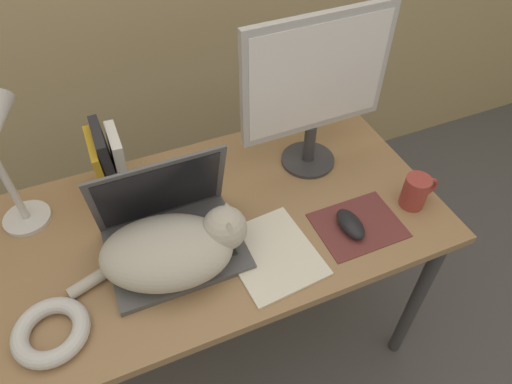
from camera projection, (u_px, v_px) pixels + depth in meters
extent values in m
cube|color=#93704C|center=(226.00, 219.00, 1.32)|extent=(1.22, 0.68, 0.03)
cylinder|color=#38383D|center=(416.00, 300.00, 1.55)|extent=(0.04, 0.04, 0.70)
cylinder|color=#38383D|center=(53.00, 275.00, 1.61)|extent=(0.04, 0.04, 0.70)
cylinder|color=#38383D|center=(331.00, 187.00, 1.92)|extent=(0.04, 0.04, 0.70)
cube|color=#4C4C51|center=(176.00, 250.00, 1.21)|extent=(0.35, 0.27, 0.02)
cube|color=#28282D|center=(177.00, 251.00, 1.20)|extent=(0.29, 0.14, 0.00)
cube|color=#4C4C51|center=(160.00, 191.00, 1.17)|extent=(0.35, 0.09, 0.26)
cube|color=black|center=(160.00, 192.00, 1.17)|extent=(0.31, 0.08, 0.23)
ellipsoid|color=#B2ADA3|center=(167.00, 252.00, 1.13)|extent=(0.38, 0.30, 0.14)
sphere|color=#B2ADA3|center=(225.00, 228.00, 1.15)|extent=(0.12, 0.12, 0.12)
cone|color=#B2ADA3|center=(227.00, 207.00, 1.14)|extent=(0.04, 0.04, 0.03)
cone|color=#B2ADA3|center=(229.00, 226.00, 1.10)|extent=(0.04, 0.04, 0.03)
cylinder|color=#B2ADA3|center=(95.00, 279.00, 1.14)|extent=(0.14, 0.08, 0.03)
cylinder|color=#333338|center=(308.00, 160.00, 1.46)|extent=(0.17, 0.17, 0.01)
cylinder|color=#333338|center=(310.00, 143.00, 1.41)|extent=(0.04, 0.04, 0.13)
cube|color=#B2B2B7|center=(317.00, 75.00, 1.24)|extent=(0.45, 0.03, 0.35)
cube|color=white|center=(319.00, 77.00, 1.23)|extent=(0.41, 0.01, 0.31)
cube|color=brown|center=(358.00, 225.00, 1.28)|extent=(0.24, 0.19, 0.00)
ellipsoid|color=black|center=(351.00, 224.00, 1.26)|extent=(0.06, 0.11, 0.04)
cube|color=gold|center=(100.00, 168.00, 1.31)|extent=(0.02, 0.17, 0.19)
cube|color=#232328|center=(107.00, 161.00, 1.30)|extent=(0.03, 0.15, 0.22)
cube|color=white|center=(119.00, 162.00, 1.32)|extent=(0.04, 0.14, 0.20)
cylinder|color=silver|center=(28.00, 218.00, 1.29)|extent=(0.13, 0.13, 0.01)
cylinder|color=silver|center=(1.00, 171.00, 1.16)|extent=(0.02, 0.02, 0.36)
torus|color=silver|center=(51.00, 332.00, 1.04)|extent=(0.18, 0.18, 0.04)
cube|color=silver|center=(272.00, 254.00, 1.21)|extent=(0.24, 0.27, 0.01)
cylinder|color=#993833|center=(415.00, 192.00, 1.30)|extent=(0.07, 0.07, 0.10)
torus|color=#993833|center=(428.00, 187.00, 1.32)|extent=(0.06, 0.01, 0.06)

